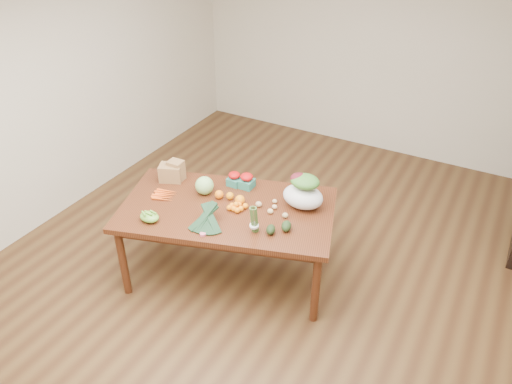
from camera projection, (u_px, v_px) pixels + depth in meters
The scene contains 23 objects.
floor at pixel (268, 272), 4.74m from camera, with size 6.00×6.00×0.00m, color #53381C.
room_walls at pixel (270, 146), 4.01m from camera, with size 5.02×6.02×2.70m.
dining_table at pixel (228, 241), 4.54m from camera, with size 1.84×1.02×0.75m, color #512712.
paper_bag at pixel (171, 171), 4.67m from camera, with size 0.28×0.23×0.20m, color olive, non-canonical shape.
cabbage at pixel (204, 186), 4.48m from camera, with size 0.17×0.17×0.17m, color #A0D97D.
strawberry_basket_a at pixel (234, 180), 4.62m from camera, with size 0.12×0.12×0.11m, color #AE0D0B, non-canonical shape.
strawberry_basket_b at pixel (247, 182), 4.58m from camera, with size 0.12×0.12×0.11m, color red, non-canonical shape.
orange_a at pixel (219, 195), 4.43m from camera, with size 0.08×0.08×0.08m, color #F7590F.
orange_b at pixel (230, 196), 4.42m from camera, with size 0.07×0.07×0.07m, color orange.
orange_c at pixel (240, 200), 4.35m from camera, with size 0.09×0.09×0.09m, color orange.
mandarin_cluster at pixel (236, 206), 4.28m from camera, with size 0.18×0.18×0.08m, color orange, non-canonical shape.
carrots at pixel (165, 195), 4.47m from camera, with size 0.22×0.19×0.03m, color #EB4A13, non-canonical shape.
snap_pea_bag at pixel (149, 217), 4.15m from camera, with size 0.17×0.13×0.08m, color #71B83E.
kale_bunch at pixel (206, 220), 4.04m from camera, with size 0.32×0.40×0.16m, color black, non-canonical shape.
asparagus_bundle at pixel (254, 219), 3.97m from camera, with size 0.08×0.08×0.25m, color #517334, non-canonical shape.
potato_a at pixel (259, 204), 4.33m from camera, with size 0.06×0.05×0.05m, color tan.
potato_b at pixel (270, 211), 4.25m from camera, with size 0.05×0.05×0.04m, color #D9B47D.
potato_c at pixel (275, 207), 4.30m from camera, with size 0.05×0.04×0.04m, color tan.
potato_d at pixel (275, 201), 4.38m from camera, with size 0.04×0.04×0.04m, color tan.
potato_e at pixel (285, 215), 4.19m from camera, with size 0.05×0.05×0.05m, color tan.
avocado_a at pixel (271, 229), 4.00m from camera, with size 0.07×0.11×0.07m, color black.
avocado_b at pixel (286, 226), 4.04m from camera, with size 0.08×0.12×0.08m, color black.
salad_bag at pixel (303, 193), 4.27m from camera, with size 0.36×0.27×0.28m, color white, non-canonical shape.
Camera 1 is at (1.63, -3.18, 3.20)m, focal length 35.00 mm.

